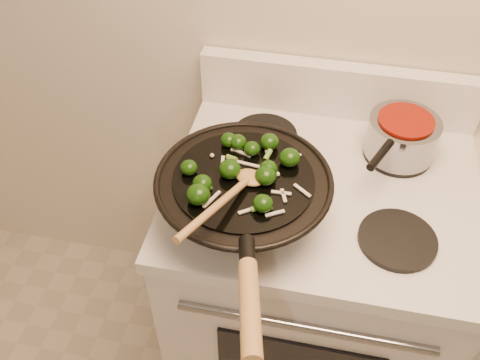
# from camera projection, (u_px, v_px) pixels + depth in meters

# --- Properties ---
(stove) EXTENTS (0.78, 0.67, 1.08)m
(stove) POSITION_uv_depth(u_px,v_px,m) (308.00, 283.00, 1.68)
(stove) COLOR white
(stove) RESTS_ON ground
(wok) EXTENTS (0.40, 0.66, 0.21)m
(wok) POSITION_uv_depth(u_px,v_px,m) (244.00, 196.00, 1.22)
(wok) COLOR black
(wok) RESTS_ON stove
(stirfry) EXTENTS (0.30, 0.25, 0.04)m
(stirfry) POSITION_uv_depth(u_px,v_px,m) (244.00, 168.00, 1.18)
(stirfry) COLOR #113207
(stirfry) RESTS_ON wok
(wooden_spoon) EXTENTS (0.14, 0.29, 0.08)m
(wooden_spoon) POSITION_uv_depth(u_px,v_px,m) (231.00, 193.00, 1.11)
(wooden_spoon) COLOR #A77A42
(wooden_spoon) RESTS_ON wok
(saucepan) EXTENTS (0.18, 0.28, 0.11)m
(saucepan) POSITION_uv_depth(u_px,v_px,m) (402.00, 136.00, 1.38)
(saucepan) COLOR gray
(saucepan) RESTS_ON stove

